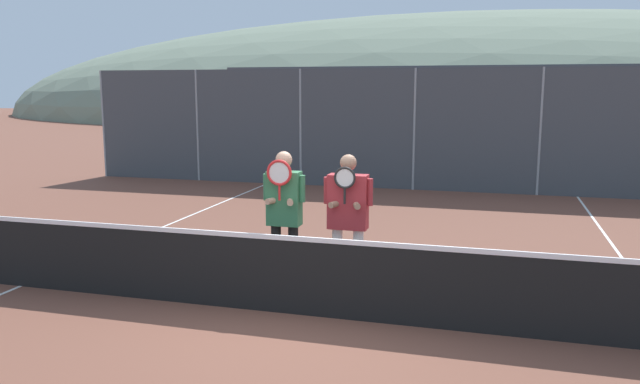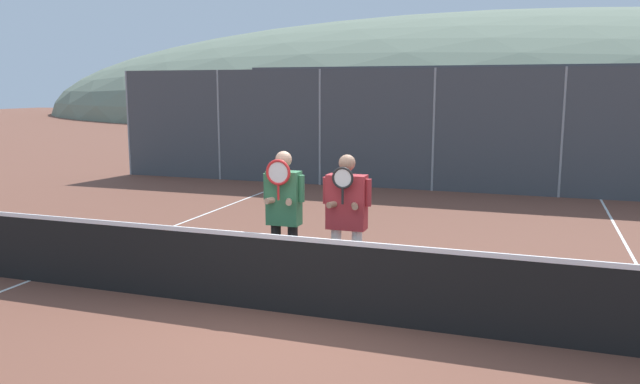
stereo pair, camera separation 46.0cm
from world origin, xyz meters
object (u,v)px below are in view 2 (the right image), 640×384
player_center_left (347,213)px  car_left_of_center (440,145)px  player_leftmost (284,209)px  car_far_left (278,139)px

player_center_left → car_left_of_center: player_center_left is taller
player_leftmost → car_far_left: (-5.08, 11.85, -0.17)m
car_far_left → car_left_of_center: 5.32m
player_leftmost → car_left_of_center: bearing=88.8°
player_center_left → car_far_left: size_ratio=0.41×
player_leftmost → player_center_left: player_leftmost is taller
player_center_left → car_left_of_center: 11.83m
player_center_left → car_far_left: (-5.90, 11.79, -0.16)m
player_leftmost → player_center_left: size_ratio=1.01×
player_center_left → car_far_left: bearing=116.6°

